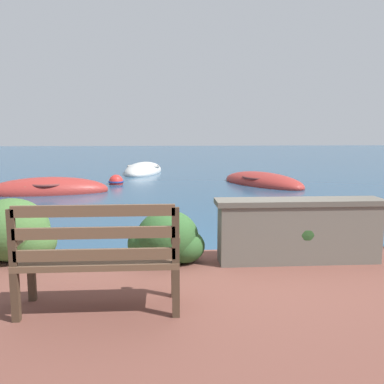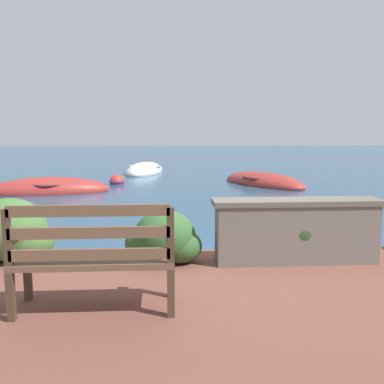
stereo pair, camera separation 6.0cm
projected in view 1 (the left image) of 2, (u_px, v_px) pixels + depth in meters
The scene contains 10 objects.
ground_plane at pixel (237, 266), 5.43m from camera, with size 80.00×80.00×0.00m.
park_bench at pixel (98, 255), 3.50m from camera, with size 1.33×0.48×0.93m.
stone_wall at pixel (299, 230), 4.85m from camera, with size 1.91×0.39×0.72m.
hedge_clump_far_left at pixel (11, 234), 4.90m from camera, with size 1.07×0.77×0.72m.
hedge_clump_left at pixel (166, 240), 4.85m from camera, with size 0.88×0.63×0.60m.
hedge_clump_centre at pixel (296, 232), 5.06m from camera, with size 1.02×0.73×0.69m.
rowboat_nearest at pixel (48, 191), 11.61m from camera, with size 3.36×1.62×0.76m.
rowboat_mid at pixel (262, 183), 13.44m from camera, with size 2.73×3.51×0.68m.
rowboat_far at pixel (143, 171), 17.13m from camera, with size 1.87×3.52×0.72m.
mooring_buoy at pixel (116, 182), 13.51m from camera, with size 0.49×0.49×0.45m.
Camera 1 is at (-0.92, -5.19, 1.72)m, focal length 40.00 mm.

